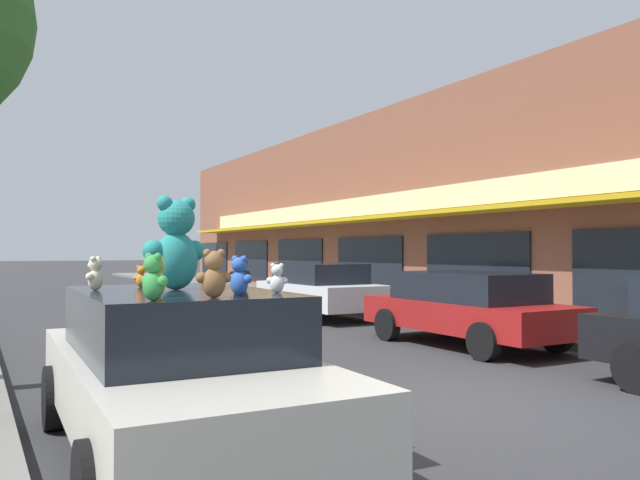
% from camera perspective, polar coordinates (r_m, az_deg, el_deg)
% --- Properties ---
extents(ground_plane, '(260.00, 260.00, 0.00)m').
position_cam_1_polar(ground_plane, '(7.94, 12.26, -14.60)').
color(ground_plane, '#333335').
extents(storefront_row, '(12.30, 38.83, 7.04)m').
position_cam_1_polar(storefront_row, '(26.68, 14.38, 2.53)').
color(storefront_row, brown).
rests_on(storefront_row, ground_plane).
extents(plush_art_car, '(2.14, 4.69, 1.50)m').
position_cam_1_polar(plush_art_car, '(5.94, -12.96, -11.35)').
color(plush_art_car, beige).
rests_on(plush_art_car, ground_plane).
extents(teddy_bear_giant, '(0.66, 0.44, 0.87)m').
position_cam_1_polar(teddy_bear_giant, '(5.96, -13.04, -0.42)').
color(teddy_bear_giant, teal).
rests_on(teddy_bear_giant, plush_art_car).
extents(teddy_bear_orange, '(0.16, 0.13, 0.22)m').
position_cam_1_polar(teddy_bear_orange, '(6.50, -16.02, -3.23)').
color(teddy_bear_orange, orange).
rests_on(teddy_bear_orange, plush_art_car).
extents(teddy_bear_brown, '(0.28, 0.18, 0.38)m').
position_cam_1_polar(teddy_bear_brown, '(4.85, -9.67, -3.12)').
color(teddy_bear_brown, olive).
rests_on(teddy_bear_brown, plush_art_car).
extents(teddy_bear_blue, '(0.20, 0.24, 0.32)m').
position_cam_1_polar(teddy_bear_blue, '(5.13, -7.38, -3.30)').
color(teddy_bear_blue, blue).
rests_on(teddy_bear_blue, plush_art_car).
extents(teddy_bear_yellow, '(0.23, 0.21, 0.32)m').
position_cam_1_polar(teddy_bear_yellow, '(5.07, -14.71, -3.32)').
color(teddy_bear_yellow, yellow).
rests_on(teddy_bear_yellow, plush_art_car).
extents(teddy_bear_cream, '(0.21, 0.22, 0.31)m').
position_cam_1_polar(teddy_bear_cream, '(6.06, -19.86, -2.94)').
color(teddy_bear_cream, beige).
rests_on(teddy_bear_cream, plush_art_car).
extents(teddy_bear_green, '(0.20, 0.26, 0.35)m').
position_cam_1_polar(teddy_bear_green, '(4.67, -14.99, -3.35)').
color(teddy_bear_green, green).
rests_on(teddy_bear_green, plush_art_car).
extents(teddy_bear_white, '(0.19, 0.16, 0.26)m').
position_cam_1_polar(teddy_bear_white, '(5.36, -3.95, -3.55)').
color(teddy_bear_white, white).
rests_on(teddy_bear_white, plush_art_car).
extents(teddy_bear_black, '(0.25, 0.16, 0.33)m').
position_cam_1_polar(teddy_bear_black, '(6.02, -7.26, -2.96)').
color(teddy_bear_black, black).
rests_on(teddy_bear_black, plush_art_car).
extents(parked_car_far_center, '(2.01, 4.51, 1.45)m').
position_cam_1_polar(parked_car_far_center, '(12.65, 13.24, -5.90)').
color(parked_car_far_center, maroon).
rests_on(parked_car_far_center, ground_plane).
extents(parked_car_far_right, '(2.12, 4.29, 1.52)m').
position_cam_1_polar(parked_car_far_right, '(17.43, -0.03, -4.50)').
color(parked_car_far_right, silver).
rests_on(parked_car_far_right, ground_plane).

